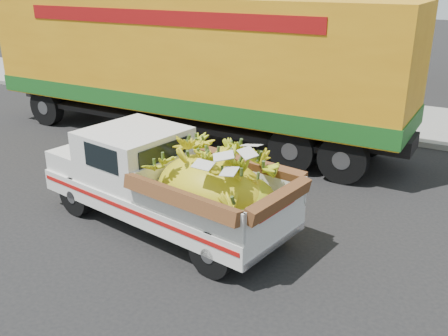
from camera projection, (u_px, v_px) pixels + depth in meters
The scene contains 6 objects.
ground at pixel (99, 211), 9.73m from camera, with size 100.00×100.00×0.00m, color black.
curb at pixel (258, 119), 15.59m from camera, with size 60.00×0.25×0.15m, color gray.
sidewalk at pixel (284, 105), 17.30m from camera, with size 60.00×4.00×0.14m, color gray.
building_left at pixel (184, 13), 24.85m from camera, with size 18.00×6.00×5.00m, color gray.
pickup_truck at pixel (179, 184), 8.66m from camera, with size 5.02×2.51×1.68m.
semi_trailer at pixel (188, 62), 13.29m from camera, with size 12.01×2.62×3.80m.
Camera 1 is at (6.41, -6.46, 4.32)m, focal length 40.00 mm.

